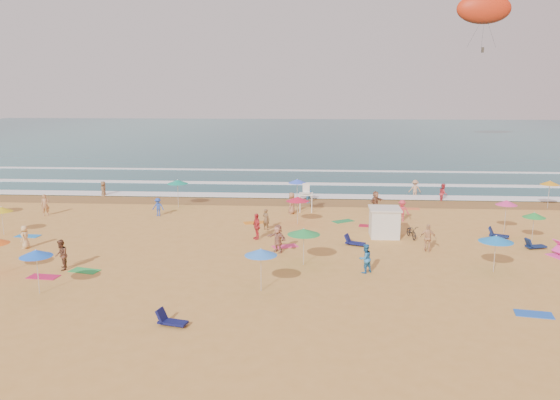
# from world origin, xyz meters

# --- Properties ---
(ground) EXTENTS (220.00, 220.00, 0.00)m
(ground) POSITION_xyz_m (0.00, 0.00, 0.00)
(ground) COLOR gold
(ground) RESTS_ON ground
(ocean) EXTENTS (220.00, 140.00, 0.18)m
(ocean) POSITION_xyz_m (0.00, 84.00, 0.00)
(ocean) COLOR #0C4756
(ocean) RESTS_ON ground
(wet_sand) EXTENTS (220.00, 220.00, 0.00)m
(wet_sand) POSITION_xyz_m (0.00, 12.50, 0.01)
(wet_sand) COLOR olive
(wet_sand) RESTS_ON ground
(surf_foam) EXTENTS (200.00, 18.70, 0.05)m
(surf_foam) POSITION_xyz_m (0.00, 21.32, 0.10)
(surf_foam) COLOR white
(surf_foam) RESTS_ON ground
(cabana) EXTENTS (2.00, 2.00, 2.00)m
(cabana) POSITION_xyz_m (6.68, 0.72, 1.00)
(cabana) COLOR silver
(cabana) RESTS_ON ground
(cabana_roof) EXTENTS (2.20, 2.20, 0.12)m
(cabana_roof) POSITION_xyz_m (6.68, 0.72, 2.06)
(cabana_roof) COLOR silver
(cabana_roof) RESTS_ON cabana
(bicycle) EXTENTS (0.92, 1.84, 0.92)m
(bicycle) POSITION_xyz_m (8.58, 0.42, 0.46)
(bicycle) COLOR black
(bicycle) RESTS_ON ground
(lifeguard_stand) EXTENTS (1.20, 1.20, 2.10)m
(lifeguard_stand) POSITION_xyz_m (0.90, 8.46, 1.05)
(lifeguard_stand) COLOR white
(lifeguard_stand) RESTS_ON ground
(beach_umbrellas) EXTENTS (56.58, 25.23, 0.79)m
(beach_umbrellas) POSITION_xyz_m (-0.32, -0.37, 2.12)
(beach_umbrellas) COLOR #FF38D3
(beach_umbrellas) RESTS_ON ground
(loungers) EXTENTS (55.50, 26.34, 0.34)m
(loungers) POSITION_xyz_m (8.46, -3.82, 0.17)
(loungers) COLOR navy
(loungers) RESTS_ON ground
(towels) EXTENTS (40.64, 23.99, 0.03)m
(towels) POSITION_xyz_m (0.43, -1.39, 0.01)
(towels) COLOR #C91951
(towels) RESTS_ON ground
(beachgoers) EXTENTS (35.48, 25.12, 2.11)m
(beachgoers) POSITION_xyz_m (0.30, 4.48, 0.84)
(beachgoers) COLOR blue
(beachgoers) RESTS_ON ground
(parasail) EXTENTS (9.42, 3.30, 10.04)m
(parasail) POSITION_xyz_m (30.49, 64.06, 24.08)
(parasail) COLOR red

